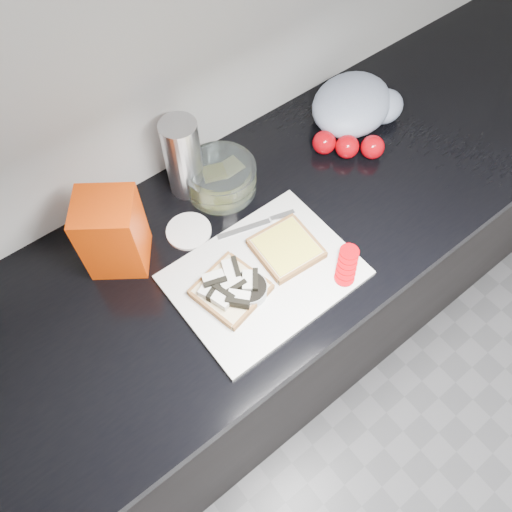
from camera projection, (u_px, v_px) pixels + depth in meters
The scene contains 14 objects.
base_cabinet at pixel (272, 304), 1.61m from camera, with size 3.50×0.60×0.86m, color black.
countertop at pixel (278, 222), 1.22m from camera, with size 3.50×0.64×0.04m, color black.
cutting_board at pixel (264, 275), 1.11m from camera, with size 0.40×0.30×0.01m, color silver.
bread_left at pixel (230, 289), 1.07m from camera, with size 0.16×0.16×0.04m.
bread_right at pixel (286, 248), 1.13m from camera, with size 0.15×0.15×0.02m.
tomato_slices at pixel (347, 265), 1.11m from camera, with size 0.10×0.09×0.02m.
knife at pixel (266, 221), 1.18m from camera, with size 0.19×0.07×0.01m.
seed_tub at pixel (249, 290), 1.08m from camera, with size 0.08×0.08×0.04m.
tub_lid at pixel (189, 231), 1.18m from camera, with size 0.11×0.11×0.01m, color white.
glass_bowl at pixel (220, 178), 1.23m from camera, with size 0.18×0.18×0.07m.
bread_bag at pixel (113, 233), 1.06m from camera, with size 0.12×0.12×0.20m, color #EB4103.
steel_canister at pixel (183, 158), 1.17m from camera, with size 0.09×0.09×0.21m, color silver.
grocery_bag at pixel (356, 105), 1.34m from camera, with size 0.30×0.27×0.11m.
whole_tomatoes at pixel (348, 145), 1.29m from camera, with size 0.15×0.15×0.06m.
Camera 1 is at (-0.49, 0.67, 1.87)m, focal length 35.00 mm.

